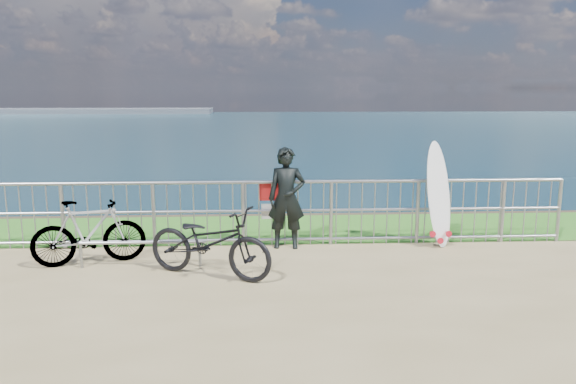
{
  "coord_description": "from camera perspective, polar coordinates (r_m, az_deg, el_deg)",
  "views": [
    {
      "loc": [
        -0.21,
        -7.71,
        2.66
      ],
      "look_at": [
        0.24,
        1.2,
        1.0
      ],
      "focal_mm": 35.0,
      "sensor_mm": 36.0,
      "label": 1
    }
  ],
  "objects": [
    {
      "name": "surfer",
      "position": [
        9.34,
        -0.14,
        -0.63
      ],
      "size": [
        0.65,
        0.45,
        1.7
      ],
      "primitive_type": "imported",
      "rotation": [
        0.0,
        0.0,
        -0.07
      ],
      "color": "black",
      "rests_on": "ground"
    },
    {
      "name": "seascape",
      "position": [
        161.33,
        -18.73,
        7.59
      ],
      "size": [
        260.0,
        260.0,
        5.0
      ],
      "color": "brown",
      "rests_on": "ground"
    },
    {
      "name": "bicycle_far",
      "position": [
        9.05,
        -19.58,
        -3.87
      ],
      "size": [
        1.74,
        0.93,
        1.01
      ],
      "primitive_type": "imported",
      "rotation": [
        0.0,
        0.0,
        1.86
      ],
      "color": "black",
      "rests_on": "ground"
    },
    {
      "name": "grass_strip",
      "position": [
        10.74,
        -1.7,
        -3.75
      ],
      "size": [
        120.0,
        120.0,
        0.0
      ],
      "primitive_type": "plane",
      "color": "#2D7620",
      "rests_on": "ground"
    },
    {
      "name": "railing",
      "position": [
        9.54,
        -1.47,
        -2.06
      ],
      "size": [
        10.06,
        0.1,
        1.13
      ],
      "color": "gray",
      "rests_on": "ground"
    },
    {
      "name": "surfboard",
      "position": [
        9.8,
        15.06,
        -0.61
      ],
      "size": [
        0.59,
        0.56,
        1.79
      ],
      "color": "white",
      "rests_on": "ground"
    },
    {
      "name": "bicycle_near",
      "position": [
        8.06,
        -7.97,
        -5.05
      ],
      "size": [
        2.04,
        1.43,
        1.02
      ],
      "primitive_type": "imported",
      "rotation": [
        0.0,
        0.0,
        1.13
      ],
      "color": "black",
      "rests_on": "ground"
    },
    {
      "name": "bike_rack",
      "position": [
        8.72,
        -14.77,
        -5.26
      ],
      "size": [
        1.97,
        0.05,
        0.41
      ],
      "color": "gray",
      "rests_on": "ground"
    }
  ]
}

